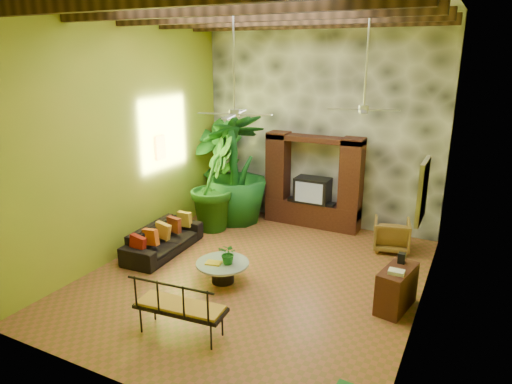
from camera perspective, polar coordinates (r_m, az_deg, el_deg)
The scene contains 22 objects.
ground at distance 9.06m, azimuth -0.04°, elevation -10.44°, with size 7.00×7.00×0.00m, color brown.
ceiling at distance 8.09m, azimuth -0.05°, elevation 22.86°, with size 6.00×7.00×0.02m, color silver.
back_wall at distance 11.40m, azimuth 8.03°, elevation 8.37°, with size 6.00×0.02×5.00m, color #8DA926.
left_wall at distance 9.92m, azimuth -15.80°, elevation 6.63°, with size 0.02×7.00×5.00m, color #8DA926.
right_wall at distance 7.39m, azimuth 21.19°, elevation 2.76°, with size 0.02×7.00×5.00m, color #8DA926.
stone_accent_wall at distance 11.34m, azimuth 7.93°, elevation 8.33°, with size 5.98×0.10×4.98m, color #383A3F.
ceiling_beams at distance 8.07m, azimuth -0.05°, elevation 21.31°, with size 5.95×5.36×0.22m.
entertainment_center at distance 11.39m, azimuth 7.12°, elevation 0.49°, with size 2.40×0.55×2.30m.
ceiling_fan_front at distance 7.82m, azimuth -2.74°, elevation 11.32°, with size 1.28×1.28×1.86m.
ceiling_fan_back at distance 8.65m, azimuth 13.38°, elevation 11.43°, with size 1.28×1.28×1.86m.
wall_art_mask at distance 10.71m, azimuth -11.88°, elevation 5.45°, with size 0.06×0.32×0.55m, color gold.
wall_art_painting at distance 6.87m, azimuth 20.12°, elevation 0.11°, with size 0.06×0.70×0.90m, color #245E84.
sofa at distance 10.15m, azimuth -11.51°, elevation -5.81°, with size 2.05×0.80×0.60m, color black.
wicker_armchair at distance 10.49m, azimuth 16.57°, elevation -5.14°, with size 0.75×0.77×0.70m, color brown.
tall_plant_a at distance 12.19m, azimuth -4.89°, elevation 3.08°, with size 1.33×0.90×2.52m, color #206B1C.
tall_plant_b at distance 11.11m, azimuth -5.35°, elevation 1.13°, with size 1.27×1.02×2.31m, color #1C5516.
tall_plant_c at distance 11.46m, azimuth -2.49°, elevation 2.93°, with size 1.56×1.56×2.79m, color #17581D.
coffee_table at distance 8.76m, azimuth -4.18°, elevation -9.61°, with size 1.01×1.01×0.40m.
centerpiece_plant at distance 8.56m, azimuth -3.44°, elevation -7.71°, with size 0.36×0.31×0.40m, color #19621C.
yellow_tray at distance 8.66m, azimuth -5.33°, elevation -8.81°, with size 0.28×0.20×0.03m, color gold.
iron_bench at distance 7.16m, azimuth -9.82°, elevation -13.75°, with size 1.47×0.65×0.57m.
side_console at distance 8.20m, azimuth 17.16°, elevation -11.45°, with size 0.41×0.92×0.74m, color #341D10.
Camera 1 is at (3.64, -7.17, 4.16)m, focal length 32.00 mm.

